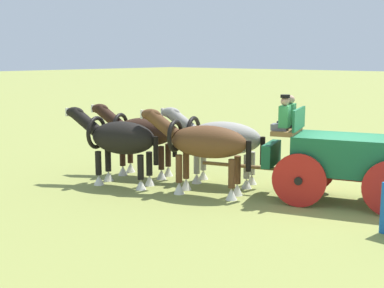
% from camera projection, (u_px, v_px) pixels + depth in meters
% --- Properties ---
extents(ground_plane, '(220.00, 220.00, 0.00)m').
position_uv_depth(ground_plane, '(346.00, 203.00, 13.01)').
color(ground_plane, olive).
extents(show_wagon, '(5.68, 2.74, 2.72)m').
position_uv_depth(show_wagon, '(342.00, 156.00, 12.88)').
color(show_wagon, '#195B38').
rests_on(show_wagon, ground).
extents(draft_horse_rear_near, '(3.09, 1.48, 2.25)m').
position_uv_depth(draft_horse_rear_near, '(203.00, 144.00, 13.61)').
color(draft_horse_rear_near, brown).
rests_on(draft_horse_rear_near, ground).
extents(draft_horse_rear_off, '(3.13, 1.57, 2.17)m').
position_uv_depth(draft_horse_rear_off, '(220.00, 139.00, 14.80)').
color(draft_horse_rear_off, '#9E998E').
rests_on(draft_horse_rear_off, ground).
extents(draft_horse_lead_near, '(2.96, 1.50, 2.20)m').
position_uv_depth(draft_horse_lead_near, '(119.00, 139.00, 14.62)').
color(draft_horse_lead_near, black).
rests_on(draft_horse_lead_near, ground).
extents(draft_horse_lead_off, '(2.90, 1.42, 2.18)m').
position_uv_depth(draft_horse_lead_off, '(141.00, 134.00, 15.81)').
color(draft_horse_lead_off, '#331E14').
rests_on(draft_horse_lead_off, ground).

